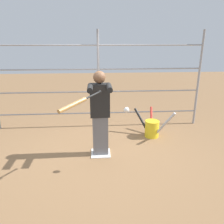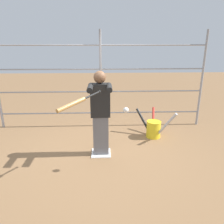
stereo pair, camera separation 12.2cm
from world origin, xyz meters
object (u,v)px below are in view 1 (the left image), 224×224
at_px(softball_in_flight, 127,110).
at_px(baseball_bat_swinging, 76,103).
at_px(bat_bucket, 152,128).
at_px(batter, 100,112).

bearing_deg(softball_in_flight, baseball_bat_swinging, 17.46).
bearing_deg(softball_in_flight, bat_bucket, -121.00).
height_order(softball_in_flight, bat_bucket, softball_in_flight).
bearing_deg(baseball_bat_swinging, bat_bucket, -134.99).
relative_size(batter, baseball_bat_swinging, 2.49).
xyz_separation_m(baseball_bat_swinging, bat_bucket, (-1.66, -1.66, -1.14)).
bearing_deg(batter, softball_in_flight, 127.05).
relative_size(batter, bat_bucket, 1.70).
distance_m(softball_in_flight, bat_bucket, 1.89).
height_order(baseball_bat_swinging, softball_in_flight, baseball_bat_swinging).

